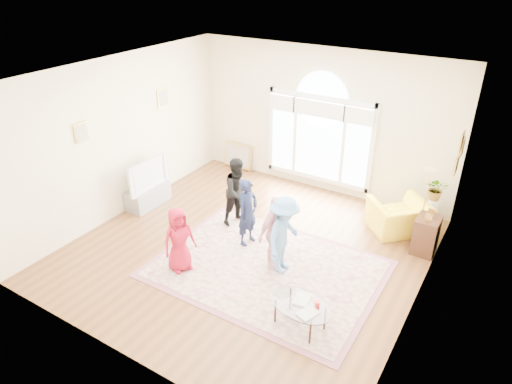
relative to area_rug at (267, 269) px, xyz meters
The scene contains 18 objects.
ground 0.69m from the area_rug, 150.39° to the left, with size 6.00×6.00×0.00m, color brown.
room_shell 3.58m from the area_rug, 100.56° to the left, with size 6.00×6.00×6.00m.
area_rug is the anchor object (origin of this frame).
rug_border 0.00m from the area_rug, ahead, with size 3.80×2.80×0.01m, color #8F525F.
tv_console 3.42m from the area_rug, 169.16° to the left, with size 0.45×1.00×0.42m, color gray.
television 3.48m from the area_rug, 169.14° to the left, with size 0.17×1.14×0.66m.
coffee_table 1.49m from the area_rug, 40.14° to the right, with size 1.09×0.80×0.54m.
armchair 2.87m from the area_rug, 56.68° to the left, with size 1.02×0.89×0.66m, color yellow.
side_cabinet 2.96m from the area_rug, 42.18° to the left, with size 0.40×0.50×0.70m, color black.
floor_lamp 3.27m from the area_rug, 48.12° to the left, with size 0.31×0.31×1.51m.
plant_pedestal 3.47m from the area_rug, 52.54° to the left, with size 0.20×0.20×0.70m, color white.
potted_plant 3.57m from the area_rug, 52.54° to the left, with size 0.41×0.35×0.45m, color #33722D.
leaning_picture 4.25m from the area_rug, 130.22° to the left, with size 0.80×0.05×0.62m, color tan.
child_red 1.59m from the area_rug, 148.99° to the right, with size 0.57×0.37×1.17m, color maroon.
child_navy 1.10m from the area_rug, 144.18° to the left, with size 0.48×0.31×1.31m, color #131A35.
child_black 1.79m from the area_rug, 140.33° to the left, with size 0.67×0.52×1.38m, color black.
child_pink 0.70m from the area_rug, 75.96° to the left, with size 0.77×0.32×1.32m, color #F4ACB6.
child_blue 0.76m from the area_rug, 26.27° to the left, with size 0.90×0.52×1.40m, color #5C8CC9.
Camera 1 is at (3.78, -5.88, 4.87)m, focal length 32.00 mm.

